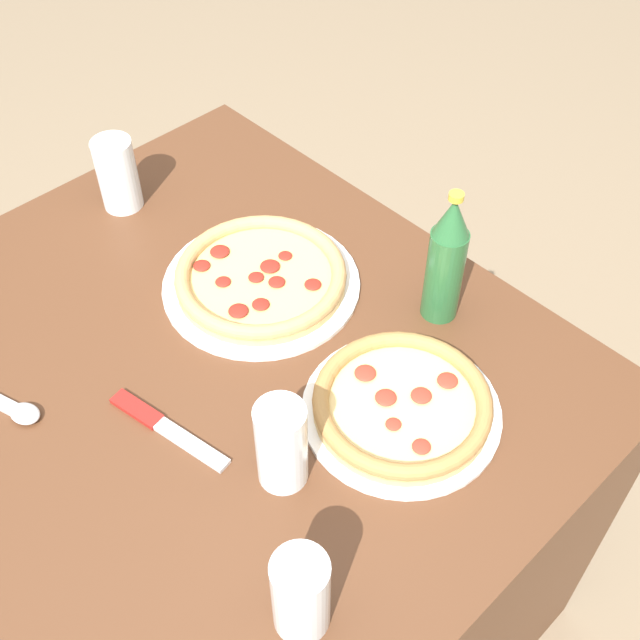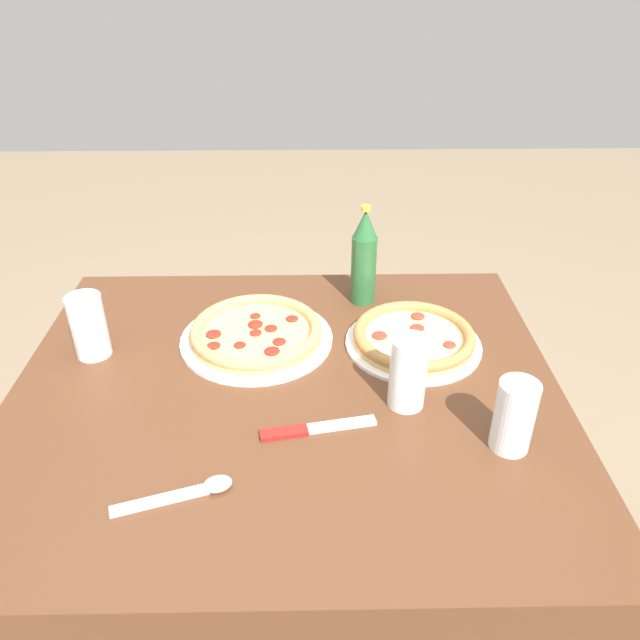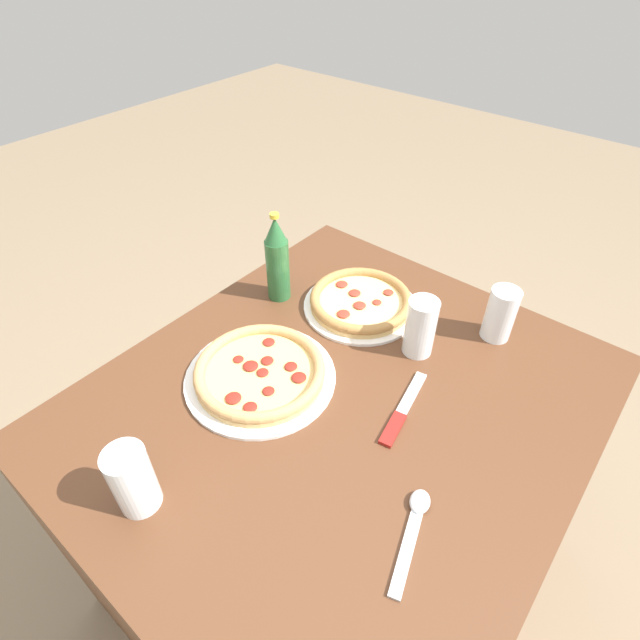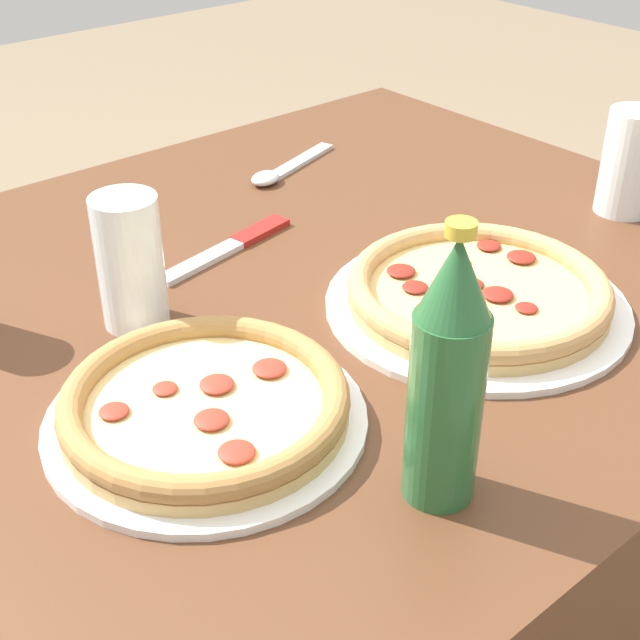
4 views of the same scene
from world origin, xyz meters
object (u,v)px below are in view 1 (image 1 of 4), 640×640
pizza_pepperoni (261,278)px  glass_orange_juice (118,177)px  pizza_salami (402,405)px  knife (163,426)px  glass_lemonade (301,595)px  beer_bottle (446,260)px  glass_cola (282,448)px  spoon (6,404)px

pizza_pepperoni → glass_orange_juice: 0.33m
pizza_salami → knife: (-0.21, -0.25, -0.02)m
glass_lemonade → beer_bottle: beer_bottle is taller
glass_orange_juice → glass_cola: glass_cola is taller
pizza_salami → spoon: pizza_salami is taller
knife → pizza_salami: bearing=50.4°
glass_orange_juice → knife: (0.44, -0.24, -0.06)m
beer_bottle → pizza_salami: bearing=-64.0°
pizza_pepperoni → pizza_salami: bearing=-4.1°
spoon → pizza_pepperoni: bearing=80.9°
pizza_salami → spoon: (-0.39, -0.39, -0.01)m
pizza_salami → glass_orange_juice: (-0.65, -0.02, 0.04)m
beer_bottle → spoon: size_ratio=1.27×
spoon → knife: bearing=37.4°
beer_bottle → spoon: beer_bottle is taller
pizza_pepperoni → pizza_salami: size_ratio=1.13×
pizza_pepperoni → knife: (0.11, -0.28, -0.02)m
glass_lemonade → knife: bearing=172.5°
glass_lemonade → knife: size_ratio=0.62×
pizza_salami → spoon: bearing=-134.9°
glass_lemonade → beer_bottle: (-0.21, 0.48, 0.05)m
pizza_pepperoni → spoon: (-0.07, -0.42, -0.01)m
glass_lemonade → spoon: 0.52m
glass_orange_juice → spoon: bearing=-55.4°
pizza_salami → beer_bottle: (-0.09, 0.19, 0.09)m
pizza_salami → knife: bearing=-129.6°
glass_lemonade → spoon: size_ratio=0.70×
glass_lemonade → spoon: (-0.51, -0.10, -0.06)m
spoon → glass_cola: bearing=30.7°
glass_orange_juice → knife: bearing=-28.4°
glass_lemonade → beer_bottle: 0.53m
pizza_salami → glass_cola: size_ratio=2.02×
pizza_pepperoni → beer_bottle: 0.30m
glass_orange_juice → beer_bottle: 0.60m
pizza_pepperoni → pizza_salami: 0.33m
pizza_pepperoni → glass_lemonade: glass_lemonade is taller
pizza_pepperoni → glass_lemonade: size_ratio=2.48×
pizza_pepperoni → knife: 0.30m
pizza_salami → glass_cola: bearing=-102.5°
knife → glass_lemonade: bearing=-7.5°
glass_orange_juice → pizza_salami: bearing=1.5°
glass_cola → beer_bottle: beer_bottle is taller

